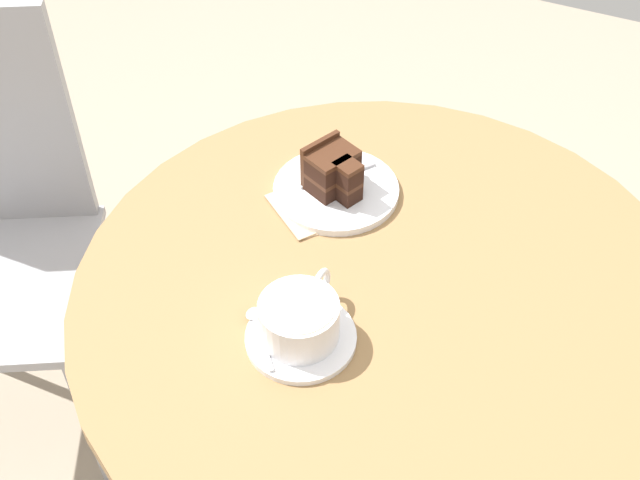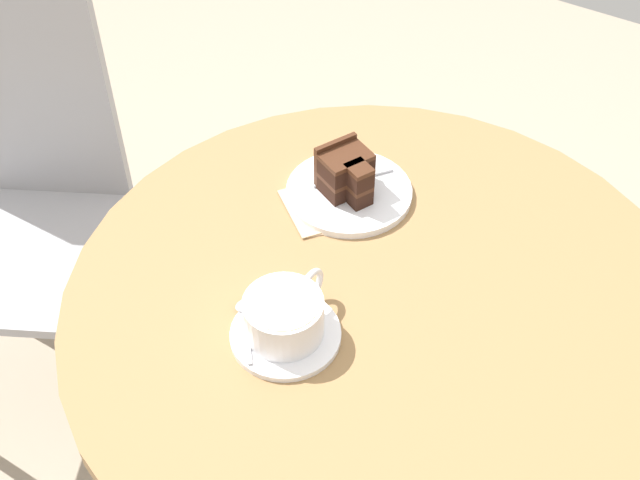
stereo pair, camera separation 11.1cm
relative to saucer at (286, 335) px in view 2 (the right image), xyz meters
name	(u,v)px [view 2 (the right image)]	position (x,y,z in m)	size (l,w,h in m)	color
cafe_table	(377,341)	(0.13, -0.07, -0.11)	(0.87, 0.87, 0.70)	olive
saucer	(286,335)	(0.00, 0.00, 0.00)	(0.15, 0.15, 0.01)	white
coffee_cup	(285,315)	(0.00, 0.00, 0.03)	(0.14, 0.10, 0.06)	white
teaspoon	(245,322)	(-0.02, 0.05, 0.01)	(0.08, 0.08, 0.00)	#B7B7BC
cake_plate	(349,192)	(0.28, 0.08, 0.00)	(0.19, 0.19, 0.01)	white
cake_slice	(346,173)	(0.28, 0.08, 0.04)	(0.09, 0.10, 0.07)	black
fork	(362,173)	(0.32, 0.08, 0.01)	(0.11, 0.09, 0.00)	#B7B7BC
napkin	(329,205)	(0.24, 0.09, 0.00)	(0.17, 0.17, 0.00)	tan
cafe_chair	(20,186)	(0.12, 0.71, -0.17)	(0.52, 0.52, 0.90)	#9E9EA3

